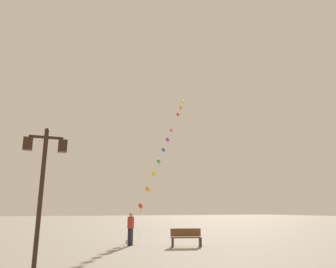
{
  "coord_description": "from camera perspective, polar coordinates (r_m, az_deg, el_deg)",
  "views": [
    {
      "loc": [
        -1.44,
        -2.64,
        1.85
      ],
      "look_at": [
        4.36,
        12.67,
        5.87
      ],
      "focal_mm": 32.97,
      "sensor_mm": 36.0,
      "label": 1
    }
  ],
  "objects": [
    {
      "name": "ground_plane",
      "position": [
        22.76,
        -17.95,
        -17.83
      ],
      "size": [
        160.0,
        160.0,
        0.0
      ],
      "primitive_type": "plane",
      "color": "gray"
    },
    {
      "name": "twin_lantern_lamp_post",
      "position": [
        10.6,
        -22.07,
        -6.09
      ],
      "size": [
        1.32,
        0.28,
        4.44
      ],
      "color": "black",
      "rests_on": "ground_plane"
    },
    {
      "name": "kite_train",
      "position": [
        26.15,
        -0.52,
        -2.11
      ],
      "size": [
        8.92,
        11.95,
        13.72
      ],
      "color": "brown",
      "rests_on": "ground_plane"
    },
    {
      "name": "kite_flyer",
      "position": [
        17.34,
        -6.92,
        -16.84
      ],
      "size": [
        0.47,
        0.6,
        1.71
      ],
      "rotation": [
        0.0,
        0.0,
        1.0
      ],
      "color": "#1E1E2D",
      "rests_on": "ground_plane"
    },
    {
      "name": "park_bench",
      "position": [
        16.84,
        3.38,
        -18.55
      ],
      "size": [
        1.66,
        0.82,
        0.89
      ],
      "rotation": [
        0.0,
        0.0,
        -0.25
      ],
      "color": "brown",
      "rests_on": "ground_plane"
    }
  ]
}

